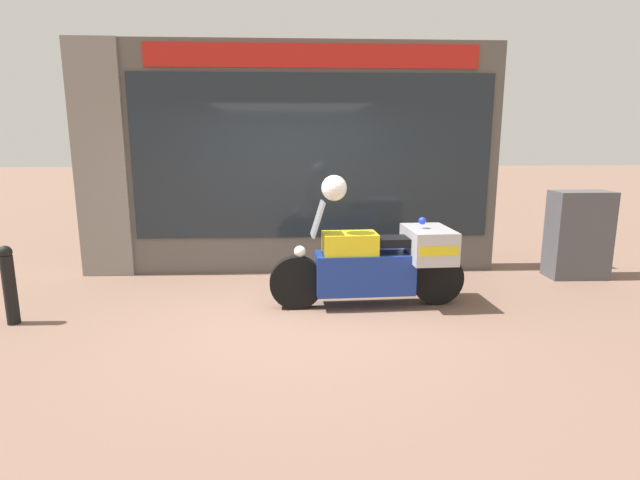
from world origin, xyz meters
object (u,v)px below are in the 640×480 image
Objects in this scene: utility_cabinet at (578,235)px; street_bollard at (9,284)px; paramedic_motorcycle at (383,261)px; white_helmet at (334,188)px.

street_bollard is (-7.14, -1.50, -0.17)m from utility_cabinet.
white_helmet is (-0.59, -0.03, 0.87)m from paramedic_motorcycle.
street_bollard is at bearing -168.10° from utility_cabinet.
utility_cabinet is at bearing -162.38° from paramedic_motorcycle.
paramedic_motorcycle is 1.87× the size of utility_cabinet.
utility_cabinet is (3.03, 1.11, 0.07)m from paramedic_motorcycle.
white_helmet is 0.34× the size of street_bollard.
paramedic_motorcycle reaches higher than street_bollard.
paramedic_motorcycle reaches higher than utility_cabinet.
white_helmet reaches higher than street_bollard.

